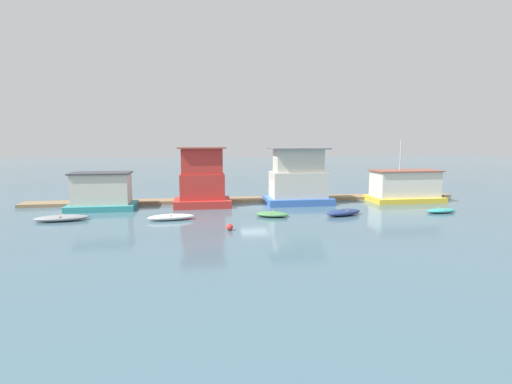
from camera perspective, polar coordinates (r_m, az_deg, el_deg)
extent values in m
plane|color=#426070|center=(36.86, -0.24, -1.96)|extent=(200.00, 200.00, 0.00)
cube|color=#846B4C|center=(39.69, -0.88, -1.06)|extent=(42.40, 2.19, 0.30)
cube|color=teal|center=(37.47, -21.05, -1.92)|extent=(5.66, 3.64, 0.49)
cube|color=beige|center=(37.26, -21.16, 0.44)|extent=(4.69, 2.67, 2.62)
cube|color=#38383D|center=(37.13, -21.26, 2.54)|extent=(4.99, 2.97, 0.12)
cube|color=red|center=(36.71, -7.67, -1.52)|extent=(5.07, 3.50, 0.69)
cube|color=red|center=(36.51, -7.71, 0.79)|extent=(3.97, 2.40, 2.30)
cube|color=red|center=(36.31, -7.77, 4.39)|extent=(3.64, 2.07, 2.29)
cube|color=brown|center=(36.27, -7.80, 6.28)|extent=(4.27, 2.70, 0.12)
cube|color=#3866B7|center=(38.21, 5.99, -1.18)|extent=(6.15, 3.99, 0.63)
cube|color=beige|center=(38.01, 6.02, 1.08)|extent=(5.12, 2.96, 2.40)
cube|color=beige|center=(37.82, 6.07, 4.49)|extent=(4.44, 2.29, 2.13)
cube|color=slate|center=(37.78, 6.10, 6.19)|extent=(5.42, 3.26, 0.12)
cube|color=gold|center=(42.10, 20.40, -0.91)|extent=(6.97, 3.75, 0.49)
cube|color=silver|center=(41.92, 20.49, 1.10)|extent=(6.13, 2.91, 2.48)
cube|color=brown|center=(41.80, 20.58, 2.87)|extent=(6.43, 3.21, 0.12)
cylinder|color=#B2B2B7|center=(41.43, 19.95, 4.95)|extent=(0.12, 0.12, 2.90)
ellipsoid|color=gray|center=(33.32, -26.02, -3.35)|extent=(4.03, 1.87, 0.45)
cube|color=#997F60|center=(33.29, -26.04, -3.08)|extent=(0.30, 1.19, 0.08)
ellipsoid|color=white|center=(30.96, -12.04, -3.52)|extent=(3.58, 1.41, 0.46)
cube|color=#997F60|center=(30.93, -12.05, -3.23)|extent=(0.26, 0.88, 0.08)
ellipsoid|color=#47844C|center=(31.61, 2.31, -3.18)|extent=(2.92, 2.19, 0.41)
cube|color=#997F60|center=(31.58, 2.31, -2.93)|extent=(0.54, 1.18, 0.08)
ellipsoid|color=navy|center=(32.82, 12.40, -2.86)|extent=(3.49, 2.25, 0.51)
cube|color=#997F60|center=(32.79, 12.41, -2.55)|extent=(0.50, 1.04, 0.08)
ellipsoid|color=teal|center=(36.68, 24.94, -2.42)|extent=(2.83, 1.44, 0.37)
cube|color=#997F60|center=(36.66, 24.95, -2.21)|extent=(0.27, 0.95, 0.08)
cylinder|color=brown|center=(38.82, -21.48, -0.79)|extent=(0.23, 0.23, 1.62)
cylinder|color=brown|center=(43.36, 20.23, -0.01)|extent=(0.30, 0.30, 1.47)
sphere|color=red|center=(26.93, -3.78, -5.03)|extent=(0.45, 0.45, 0.45)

